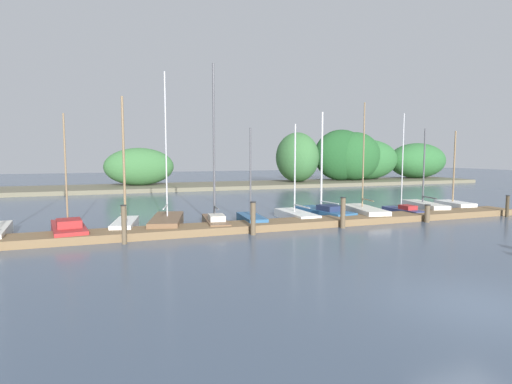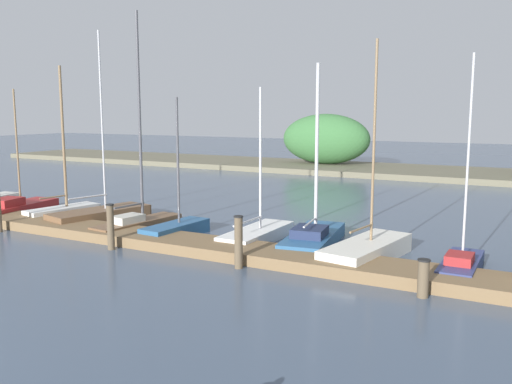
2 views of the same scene
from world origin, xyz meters
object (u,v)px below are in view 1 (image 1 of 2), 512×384
Objects in this scene: sailboat_3 at (167,221)px; sailboat_4 at (215,218)px; sailboat_8 at (363,211)px; mooring_piling_2 at (253,218)px; mooring_piling_4 at (427,213)px; sailboat_7 at (323,211)px; sailboat_11 at (453,205)px; mooring_piling_1 at (124,224)px; sailboat_9 at (403,210)px; sailboat_1 at (68,229)px; sailboat_10 at (423,206)px; mooring_piling_3 at (343,213)px; sailboat_2 at (125,223)px; sailboat_5 at (251,219)px; sailboat_6 at (295,215)px.

sailboat_3 is 0.94× the size of sailboat_4.
sailboat_8 is at bearing -82.41° from sailboat_4.
mooring_piling_2 is 10.08m from mooring_piling_4.
sailboat_3 reaches higher than sailboat_8.
sailboat_7 is (9.15, 0.48, 0.02)m from sailboat_3.
mooring_piling_1 is (-20.89, -3.35, 0.47)m from sailboat_11.
sailboat_9 is 4.68m from sailboat_11.
sailboat_1 is 8.38m from mooring_piling_2.
sailboat_10 is at bearing -95.60° from sailboat_1.
mooring_piling_3 reaches higher than mooring_piling_4.
sailboat_1 is at bearing 86.07° from sailboat_7.
sailboat_11 is at bearing -76.70° from sailboat_8.
mooring_piling_1 is (-13.52, -2.85, 0.48)m from sailboat_8.
sailboat_8 reaches higher than sailboat_9.
sailboat_8 reaches higher than mooring_piling_1.
sailboat_1 is at bearing 110.02° from sailboat_2.
sailboat_7 reaches higher than mooring_piling_4.
sailboat_9 is 2.70m from mooring_piling_4.
mooring_piling_3 is (-5.81, -2.59, 0.49)m from sailboat_9.
mooring_piling_4 is at bearing -0.43° from mooring_piling_3.
sailboat_1 is 6.84m from sailboat_4.
sailboat_4 is 5.05× the size of mooring_piling_1.
sailboat_1 reaches higher than sailboat_10.
sailboat_5 is at bearing 94.48° from sailboat_7.
mooring_piling_1 is (-16.25, -2.70, 0.52)m from sailboat_9.
sailboat_4 is at bearing 156.23° from mooring_piling_3.
sailboat_3 reaches higher than mooring_piling_3.
sailboat_6 is (7.19, 0.16, -0.05)m from sailboat_3.
sailboat_3 is 4.75× the size of mooring_piling_1.
sailboat_2 reaches higher than sailboat_10.
sailboat_2 is 1.05× the size of sailboat_9.
sailboat_4 reaches higher than sailboat_8.
sailboat_1 reaches higher than sailboat_5.
mooring_piling_1 is 1.68× the size of mooring_piling_4.
sailboat_5 is 12.21m from sailboat_10.
sailboat_6 reaches higher than mooring_piling_3.
sailboat_10 is (12.17, 0.97, 0.03)m from sailboat_5.
sailboat_7 reaches higher than mooring_piling_3.
sailboat_7 is 3.77× the size of mooring_piling_1.
sailboat_5 is 0.94× the size of sailboat_6.
sailboat_8 reaches higher than sailboat_5.
sailboat_2 reaches higher than sailboat_5.
mooring_piling_3 is (-3.08, -2.74, 0.45)m from sailboat_8.
sailboat_1 is 3.59× the size of mooring_piling_2.
sailboat_2 is at bearing 89.86° from sailboat_5.
sailboat_1 is at bearing 100.15° from sailboat_8.
sailboat_9 is 3.77× the size of mooring_piling_1.
sailboat_3 is at bearing 85.61° from sailboat_5.
mooring_piling_1 is at bearing 111.31° from sailboat_8.
sailboat_4 is (2.35, -0.52, 0.11)m from sailboat_3.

